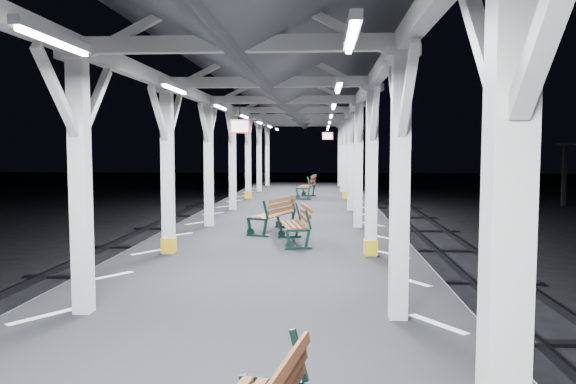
{
  "coord_description": "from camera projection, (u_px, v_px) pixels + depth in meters",
  "views": [
    {
      "loc": [
        1.06,
        -8.9,
        3.12
      ],
      "look_at": [
        0.34,
        2.69,
        2.2
      ],
      "focal_mm": 35.0,
      "sensor_mm": 36.0,
      "label": 1
    }
  ],
  "objects": [
    {
      "name": "ground",
      "position": [
        257.0,
        339.0,
        9.16
      ],
      "size": [
        120.0,
        120.0,
        0.0
      ],
      "primitive_type": "plane",
      "color": "black",
      "rests_on": "ground"
    },
    {
      "name": "platform",
      "position": [
        257.0,
        309.0,
        9.12
      ],
      "size": [
        6.0,
        50.0,
        1.0
      ],
      "primitive_type": "cube",
      "color": "black",
      "rests_on": "ground"
    },
    {
      "name": "hazard_stripes_left",
      "position": [
        109.0,
        276.0,
        9.24
      ],
      "size": [
        1.0,
        48.0,
        0.01
      ],
      "primitive_type": "cube",
      "color": "silver",
      "rests_on": "platform"
    },
    {
      "name": "hazard_stripes_right",
      "position": [
        410.0,
        281.0,
        8.93
      ],
      "size": [
        1.0,
        48.0,
        0.01
      ],
      "primitive_type": "cube",
      "color": "silver",
      "rests_on": "platform"
    },
    {
      "name": "track_right",
      "position": [
        572.0,
        341.0,
        8.85
      ],
      "size": [
        2.2,
        60.0,
        0.16
      ],
      "color": "#2D2D33",
      "rests_on": "ground"
    },
    {
      "name": "canopy",
      "position": [
        256.0,
        55.0,
        8.78
      ],
      "size": [
        5.4,
        49.0,
        4.65
      ],
      "color": "beige",
      "rests_on": "platform"
    },
    {
      "name": "bench_mid",
      "position": [
        298.0,
        223.0,
        12.38
      ],
      "size": [
        0.85,
        1.64,
        0.85
      ],
      "rotation": [
        0.0,
        0.0,
        0.19
      ],
      "color": "black",
      "rests_on": "platform"
    },
    {
      "name": "bench_far",
      "position": [
        276.0,
        214.0,
        13.99
      ],
      "size": [
        1.14,
        1.74,
        0.88
      ],
      "rotation": [
        0.0,
        0.0,
        -0.37
      ],
      "color": "black",
      "rests_on": "platform"
    },
    {
      "name": "bench_extra",
      "position": [
        308.0,
        186.0,
        23.51
      ],
      "size": [
        0.85,
        1.85,
        0.97
      ],
      "rotation": [
        0.0,
        0.0,
        -0.1
      ],
      "color": "black",
      "rests_on": "platform"
    }
  ]
}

